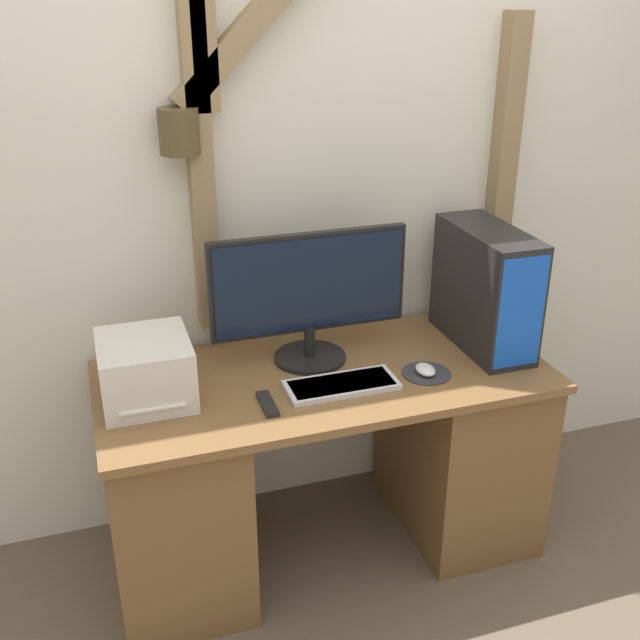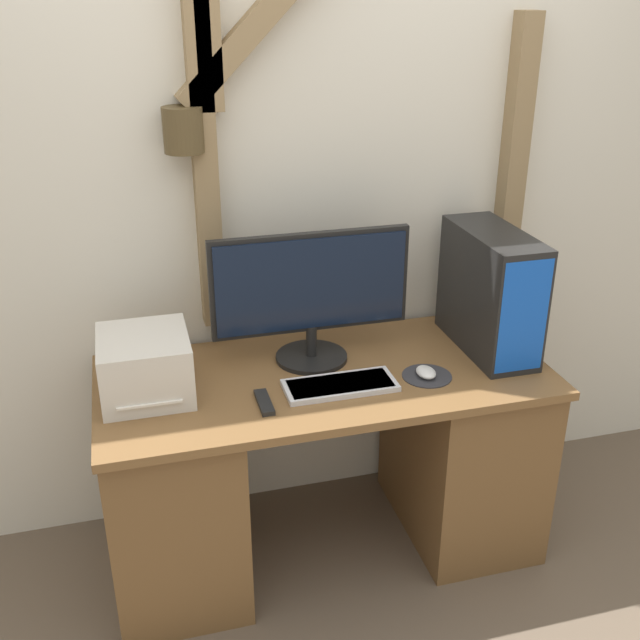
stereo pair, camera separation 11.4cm
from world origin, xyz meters
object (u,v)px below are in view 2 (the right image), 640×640
at_px(printer, 145,366).
at_px(remote_control, 264,402).
at_px(keyboard, 340,385).
at_px(mouse, 426,372).
at_px(monitor, 311,291).
at_px(computer_tower, 491,291).

height_order(printer, remote_control, printer).
xyz_separation_m(printer, remote_control, (0.35, -0.17, -0.09)).
bearing_deg(printer, keyboard, -12.21).
bearing_deg(mouse, keyboard, 179.09).
distance_m(monitor, computer_tower, 0.65).
bearing_deg(monitor, remote_control, -129.96).
bearing_deg(monitor, computer_tower, -6.84).
bearing_deg(mouse, printer, 171.45).
bearing_deg(printer, remote_control, -25.97).
distance_m(printer, remote_control, 0.40).
bearing_deg(computer_tower, printer, -179.10).
height_order(keyboard, computer_tower, computer_tower).
xyz_separation_m(monitor, keyboard, (0.04, -0.23, -0.25)).
distance_m(keyboard, mouse, 0.30).
xyz_separation_m(computer_tower, printer, (-1.22, -0.02, -0.12)).
bearing_deg(printer, monitor, 9.46).
relative_size(mouse, computer_tower, 0.19).
bearing_deg(computer_tower, monitor, 173.16).
xyz_separation_m(keyboard, printer, (-0.62, 0.13, 0.09)).
xyz_separation_m(monitor, computer_tower, (0.64, -0.08, -0.04)).
height_order(monitor, mouse, monitor).
relative_size(monitor, printer, 2.17).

